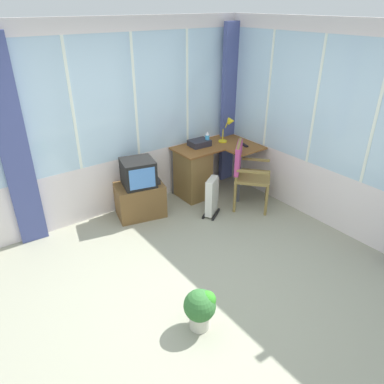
{
  "coord_description": "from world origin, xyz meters",
  "views": [
    {
      "loc": [
        -1.84,
        -2.36,
        2.69
      ],
      "look_at": [
        0.42,
        0.71,
        0.7
      ],
      "focal_mm": 34.22,
      "sensor_mm": 36.0,
      "label": 1
    }
  ],
  "objects_px": {
    "paper_tray": "(199,143)",
    "wooden_armchair": "(244,167)",
    "tv_remote": "(245,145)",
    "space_heater": "(212,196)",
    "tv_on_stand": "(140,191)",
    "desk_lamp": "(229,126)",
    "desk": "(195,171)",
    "potted_plant": "(201,307)",
    "spray_bottle": "(207,139)"
  },
  "relations": [
    {
      "from": "spray_bottle",
      "to": "space_heater",
      "type": "xyz_separation_m",
      "value": [
        -0.39,
        -0.62,
        -0.58
      ]
    },
    {
      "from": "paper_tray",
      "to": "tv_remote",
      "type": "bearing_deg",
      "value": -36.53
    },
    {
      "from": "wooden_armchair",
      "to": "tv_on_stand",
      "type": "height_order",
      "value": "wooden_armchair"
    },
    {
      "from": "wooden_armchair",
      "to": "potted_plant",
      "type": "relative_size",
      "value": 2.37
    },
    {
      "from": "space_heater",
      "to": "spray_bottle",
      "type": "bearing_deg",
      "value": 57.67
    },
    {
      "from": "paper_tray",
      "to": "space_heater",
      "type": "height_order",
      "value": "paper_tray"
    },
    {
      "from": "desk",
      "to": "potted_plant",
      "type": "bearing_deg",
      "value": -125.82
    },
    {
      "from": "tv_remote",
      "to": "spray_bottle",
      "type": "relative_size",
      "value": 0.69
    },
    {
      "from": "wooden_armchair",
      "to": "desk",
      "type": "bearing_deg",
      "value": 118.85
    },
    {
      "from": "paper_tray",
      "to": "spray_bottle",
      "type": "bearing_deg",
      "value": -22.51
    },
    {
      "from": "desk_lamp",
      "to": "potted_plant",
      "type": "bearing_deg",
      "value": -135.85
    },
    {
      "from": "desk",
      "to": "tv_on_stand",
      "type": "xyz_separation_m",
      "value": [
        -0.97,
        -0.02,
        -0.04
      ]
    },
    {
      "from": "paper_tray",
      "to": "potted_plant",
      "type": "distance_m",
      "value": 2.8
    },
    {
      "from": "desk_lamp",
      "to": "potted_plant",
      "type": "relative_size",
      "value": 0.96
    },
    {
      "from": "paper_tray",
      "to": "wooden_armchair",
      "type": "distance_m",
      "value": 0.8
    },
    {
      "from": "desk",
      "to": "spray_bottle",
      "type": "xyz_separation_m",
      "value": [
        0.24,
        0.03,
        0.46
      ]
    },
    {
      "from": "space_heater",
      "to": "tv_remote",
      "type": "bearing_deg",
      "value": 17.66
    },
    {
      "from": "desk_lamp",
      "to": "paper_tray",
      "type": "relative_size",
      "value": 1.29
    },
    {
      "from": "desk_lamp",
      "to": "potted_plant",
      "type": "height_order",
      "value": "desk_lamp"
    },
    {
      "from": "tv_on_stand",
      "to": "paper_tray",
      "type": "bearing_deg",
      "value": 4.83
    },
    {
      "from": "tv_remote",
      "to": "space_heater",
      "type": "xyz_separation_m",
      "value": [
        -0.82,
        -0.26,
        -0.49
      ]
    },
    {
      "from": "tv_remote",
      "to": "spray_bottle",
      "type": "distance_m",
      "value": 0.57
    },
    {
      "from": "tv_remote",
      "to": "tv_on_stand",
      "type": "height_order",
      "value": "tv_on_stand"
    },
    {
      "from": "tv_on_stand",
      "to": "potted_plant",
      "type": "bearing_deg",
      "value": -104.81
    },
    {
      "from": "tv_on_stand",
      "to": "desk_lamp",
      "type": "bearing_deg",
      "value": -1.12
    },
    {
      "from": "space_heater",
      "to": "desk",
      "type": "bearing_deg",
      "value": 75.69
    },
    {
      "from": "spray_bottle",
      "to": "wooden_armchair",
      "type": "distance_m",
      "value": 0.75
    },
    {
      "from": "space_heater",
      "to": "potted_plant",
      "type": "relative_size",
      "value": 1.38
    },
    {
      "from": "desk",
      "to": "space_heater",
      "type": "height_order",
      "value": "desk"
    },
    {
      "from": "paper_tray",
      "to": "potted_plant",
      "type": "height_order",
      "value": "paper_tray"
    },
    {
      "from": "space_heater",
      "to": "wooden_armchair",
      "type": "bearing_deg",
      "value": -8.05
    },
    {
      "from": "tv_remote",
      "to": "potted_plant",
      "type": "xyz_separation_m",
      "value": [
        -2.2,
        -1.78,
        -0.54
      ]
    },
    {
      "from": "desk",
      "to": "paper_tray",
      "type": "xyz_separation_m",
      "value": [
        0.13,
        0.08,
        0.4
      ]
    },
    {
      "from": "tv_remote",
      "to": "wooden_armchair",
      "type": "height_order",
      "value": "wooden_armchair"
    },
    {
      "from": "tv_remote",
      "to": "tv_on_stand",
      "type": "distance_m",
      "value": 1.72
    },
    {
      "from": "paper_tray",
      "to": "space_heater",
      "type": "relative_size",
      "value": 0.54
    },
    {
      "from": "tv_remote",
      "to": "potted_plant",
      "type": "relative_size",
      "value": 0.37
    },
    {
      "from": "desk",
      "to": "potted_plant",
      "type": "height_order",
      "value": "desk"
    },
    {
      "from": "desk",
      "to": "space_heater",
      "type": "xyz_separation_m",
      "value": [
        -0.15,
        -0.59,
        -0.13
      ]
    },
    {
      "from": "desk_lamp",
      "to": "wooden_armchair",
      "type": "height_order",
      "value": "desk_lamp"
    },
    {
      "from": "space_heater",
      "to": "paper_tray",
      "type": "bearing_deg",
      "value": 67.31
    },
    {
      "from": "desk_lamp",
      "to": "paper_tray",
      "type": "xyz_separation_m",
      "value": [
        -0.47,
        0.12,
        -0.21
      ]
    },
    {
      "from": "desk_lamp",
      "to": "tv_remote",
      "type": "relative_size",
      "value": 2.59
    },
    {
      "from": "wooden_armchair",
      "to": "potted_plant",
      "type": "distance_m",
      "value": 2.41
    },
    {
      "from": "desk",
      "to": "wooden_armchair",
      "type": "bearing_deg",
      "value": -61.15
    },
    {
      "from": "tv_remote",
      "to": "space_heater",
      "type": "distance_m",
      "value": 0.99
    },
    {
      "from": "desk",
      "to": "potted_plant",
      "type": "distance_m",
      "value": 2.61
    },
    {
      "from": "tv_remote",
      "to": "wooden_armchair",
      "type": "relative_size",
      "value": 0.16
    },
    {
      "from": "desk_lamp",
      "to": "paper_tray",
      "type": "height_order",
      "value": "desk_lamp"
    },
    {
      "from": "desk",
      "to": "tv_remote",
      "type": "height_order",
      "value": "tv_remote"
    }
  ]
}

